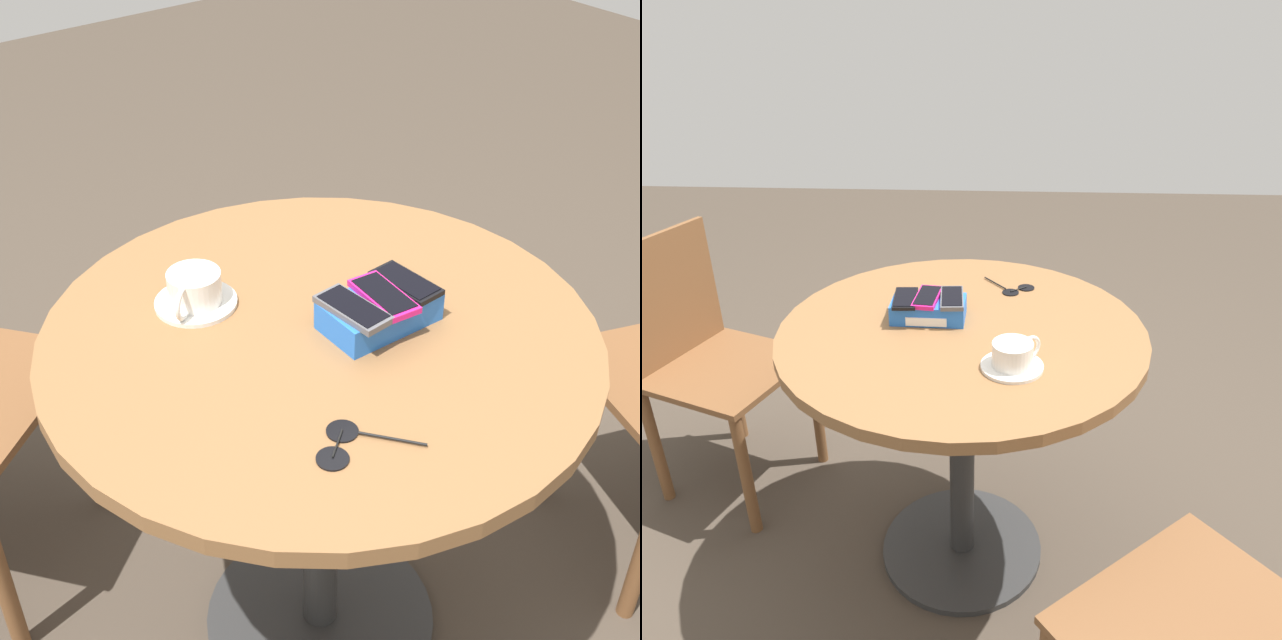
% 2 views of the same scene
% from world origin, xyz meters
% --- Properties ---
extents(ground_plane, '(8.00, 8.00, 0.00)m').
position_xyz_m(ground_plane, '(0.00, 0.00, 0.00)').
color(ground_plane, '#42382D').
extents(round_table, '(0.91, 0.91, 0.76)m').
position_xyz_m(round_table, '(0.00, 0.00, 0.61)').
color(round_table, '#2D2D2D').
rests_on(round_table, ground_plane).
extents(phone_box, '(0.19, 0.11, 0.05)m').
position_xyz_m(phone_box, '(-0.09, 0.04, 0.79)').
color(phone_box, blue).
rests_on(phone_box, round_table).
extents(phone_black, '(0.06, 0.12, 0.01)m').
position_xyz_m(phone_black, '(-0.15, 0.04, 0.82)').
color(phone_black, black).
rests_on(phone_black, phone_box).
extents(phone_magenta, '(0.07, 0.13, 0.01)m').
position_xyz_m(phone_magenta, '(-0.09, 0.05, 0.82)').
color(phone_magenta, '#D11975').
rests_on(phone_magenta, phone_box).
extents(phone_gray, '(0.07, 0.13, 0.01)m').
position_xyz_m(phone_gray, '(-0.03, 0.05, 0.82)').
color(phone_gray, '#515156').
rests_on(phone_gray, phone_box).
extents(saucer, '(0.14, 0.14, 0.01)m').
position_xyz_m(saucer, '(0.12, -0.19, 0.77)').
color(saucer, silver).
rests_on(saucer, round_table).
extents(coffee_cup, '(0.11, 0.10, 0.06)m').
position_xyz_m(coffee_cup, '(0.12, -0.18, 0.80)').
color(coffee_cup, silver).
rests_on(coffee_cup, saucer).
extents(sunglasses, '(0.14, 0.12, 0.01)m').
position_xyz_m(sunglasses, '(0.14, 0.23, 0.77)').
color(sunglasses, black).
rests_on(sunglasses, round_table).
extents(chair_far_side, '(0.52, 0.52, 0.87)m').
position_xyz_m(chair_far_side, '(-0.82, 0.30, 0.46)').
color(chair_far_side, brown).
rests_on(chair_far_side, ground_plane).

